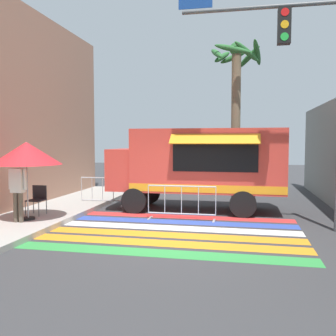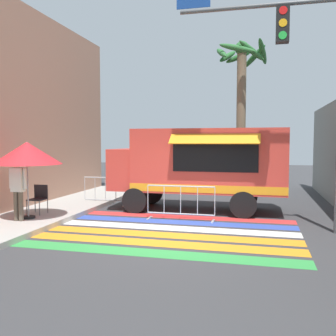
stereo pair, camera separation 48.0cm
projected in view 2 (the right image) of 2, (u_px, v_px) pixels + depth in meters
ground_plane at (168, 235)px, 9.23m from camera, size 60.00×60.00×0.00m
crosswalk_painted at (172, 232)px, 9.55m from camera, size 6.40×4.36×0.01m
food_truck at (196, 163)px, 12.42m from camera, size 5.72×2.49×2.71m
traffic_signal_pole at (307, 67)px, 9.29m from camera, size 4.21×0.29×6.09m
patio_umbrella at (27, 153)px, 10.38m from camera, size 1.91×1.91×2.15m
folding_chair at (39, 196)px, 11.20m from camera, size 0.45×0.45×0.85m
vendor_person at (18, 185)px, 10.11m from camera, size 0.53×0.22×1.70m
barricade_front at (181, 203)px, 10.93m from camera, size 2.03×0.44×1.02m
barricade_side at (105, 191)px, 13.57m from camera, size 1.65×0.44×1.02m
palm_tree at (241, 91)px, 16.08m from camera, size 2.34×2.24×6.58m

